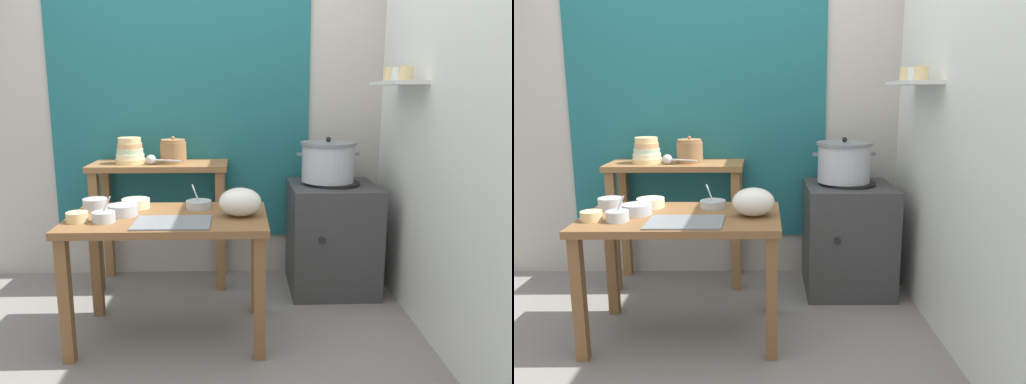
{
  "view_description": "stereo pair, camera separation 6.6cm",
  "coord_description": "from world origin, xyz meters",
  "views": [
    {
      "loc": [
        0.28,
        -2.65,
        1.4
      ],
      "look_at": [
        0.38,
        0.17,
        0.82
      ],
      "focal_mm": 34.47,
      "sensor_mm": 36.0,
      "label": 1
    },
    {
      "loc": [
        0.35,
        -2.65,
        1.4
      ],
      "look_at": [
        0.38,
        0.17,
        0.82
      ],
      "focal_mm": 34.47,
      "sensor_mm": 36.0,
      "label": 2
    }
  ],
  "objects": [
    {
      "name": "serving_tray",
      "position": [
        -0.07,
        -0.15,
        0.72
      ],
      "size": [
        0.4,
        0.28,
        0.01
      ],
      "primitive_type": "cube",
      "color": "slate",
      "rests_on": "prep_table"
    },
    {
      "name": "prep_bowl_5",
      "position": [
        -0.58,
        -0.09,
        0.75
      ],
      "size": [
        0.12,
        0.12,
        0.05
      ],
      "color": "#E5C684",
      "rests_on": "prep_table"
    },
    {
      "name": "prep_bowl_4",
      "position": [
        -0.56,
        0.17,
        0.76
      ],
      "size": [
        0.14,
        0.14,
        0.07
      ],
      "color": "#B7BABF",
      "rests_on": "prep_table"
    },
    {
      "name": "prep_bowl_0",
      "position": [
        -0.44,
        -0.1,
        0.75
      ],
      "size": [
        0.12,
        0.12,
        0.14
      ],
      "color": "#B7BABF",
      "rests_on": "prep_table"
    },
    {
      "name": "plastic_bag",
      "position": [
        0.28,
        0.0,
        0.8
      ],
      "size": [
        0.24,
        0.2,
        0.16
      ],
      "primitive_type": "ellipsoid",
      "color": "silver",
      "rests_on": "prep_table"
    },
    {
      "name": "wall_back",
      "position": [
        0.08,
        1.1,
        1.3
      ],
      "size": [
        4.4,
        0.12,
        2.6
      ],
      "color": "#B2ADA3",
      "rests_on": "ground"
    },
    {
      "name": "prep_bowl_3",
      "position": [
        0.04,
        0.19,
        0.75
      ],
      "size": [
        0.15,
        0.15,
        0.14
      ],
      "color": "#B7BABF",
      "rests_on": "prep_table"
    },
    {
      "name": "prep_bowl_2",
      "position": [
        -0.34,
        0.21,
        0.75
      ],
      "size": [
        0.16,
        0.16,
        0.06
      ],
      "color": "beige",
      "rests_on": "prep_table"
    },
    {
      "name": "prep_bowl_1",
      "position": [
        -0.37,
        0.04,
        0.75
      ],
      "size": [
        0.16,
        0.16,
        0.06
      ],
      "color": "#B7BABF",
      "rests_on": "prep_table"
    },
    {
      "name": "ground_plane",
      "position": [
        0.0,
        0.0,
        0.0
      ],
      "size": [
        9.0,
        9.0,
        0.0
      ],
      "primitive_type": "plane",
      "color": "gray"
    },
    {
      "name": "wall_right",
      "position": [
        1.4,
        0.2,
        1.3
      ],
      "size": [
        0.3,
        3.2,
        2.6
      ],
      "color": "silver",
      "rests_on": "ground"
    },
    {
      "name": "ladle",
      "position": [
        -0.32,
        0.74,
        0.94
      ],
      "size": [
        0.25,
        0.12,
        0.07
      ],
      "color": "#B7BABF",
      "rests_on": "back_shelf_table"
    },
    {
      "name": "back_shelf_table",
      "position": [
        -0.29,
        0.83,
        0.68
      ],
      "size": [
        0.96,
        0.4,
        0.9
      ],
      "color": "olive",
      "rests_on": "ground"
    },
    {
      "name": "stove_block",
      "position": [
        0.94,
        0.7,
        0.38
      ],
      "size": [
        0.6,
        0.61,
        0.78
      ],
      "color": "#383838",
      "rests_on": "ground"
    },
    {
      "name": "bowl_stack_enamel",
      "position": [
        -0.49,
        0.82,
        0.98
      ],
      "size": [
        0.21,
        0.21,
        0.18
      ],
      "color": "#E5C684",
      "rests_on": "back_shelf_table"
    },
    {
      "name": "steamer_pot",
      "position": [
        0.9,
        0.72,
        0.92
      ],
      "size": [
        0.43,
        0.39,
        0.31
      ],
      "color": "#B7BABF",
      "rests_on": "stove_block"
    },
    {
      "name": "prep_table",
      "position": [
        -0.12,
        0.02,
        0.61
      ],
      "size": [
        1.1,
        0.66,
        0.72
      ],
      "color": "brown",
      "rests_on": "ground"
    },
    {
      "name": "clay_pot",
      "position": [
        -0.19,
        0.83,
        0.98
      ],
      "size": [
        0.18,
        0.18,
        0.19
      ],
      "color": "olive",
      "rests_on": "back_shelf_table"
    }
  ]
}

